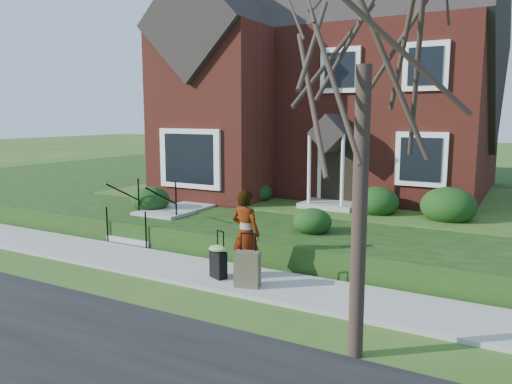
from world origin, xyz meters
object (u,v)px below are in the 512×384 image
Objects in this scene: woman at (246,233)px; front_steps at (153,222)px; suitcase_black at (218,260)px; suitcase_olive at (247,269)px; tree_verge at (365,35)px.

front_steps is at bearing -17.88° from woman.
front_steps is 2.10× the size of suitcase_black.
tree_verge is (2.61, -1.52, 3.87)m from suitcase_olive.
woman is (3.89, -1.69, 0.49)m from front_steps.
tree_verge is (6.85, -3.74, 3.82)m from front_steps.
front_steps is 4.04m from suitcase_black.
woman is 0.84m from suitcase_olive.
front_steps is 1.15× the size of woman.
suitcase_olive is at bearing 128.58° from woman.
tree_verge is (3.38, -1.68, 3.84)m from suitcase_black.
suitcase_black is at bearing 47.52° from woman.
suitcase_black is at bearing 153.53° from tree_verge.
suitcase_olive is at bearing 149.82° from tree_verge.
woman reaches higher than suitcase_olive.
woman is 0.29× the size of tree_verge.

